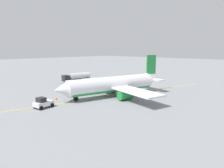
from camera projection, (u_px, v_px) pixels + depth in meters
ground_plane at (112, 96)px, 51.63m from camera, size 400.00×400.00×0.00m
airplane at (114, 85)px, 51.41m from camera, size 30.07×29.47×9.84m
fuel_tanker at (77, 77)px, 73.30m from camera, size 11.27×3.96×3.15m
pushback_tug at (43, 103)px, 41.11m from camera, size 3.84×2.75×2.20m
refueling_worker at (92, 83)px, 65.17m from camera, size 0.42×0.56×1.71m
safety_cone_nose at (56, 98)px, 47.72m from camera, size 0.55×0.55×0.61m
taxi_line_marking at (112, 96)px, 51.62m from camera, size 66.46×16.83×0.01m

